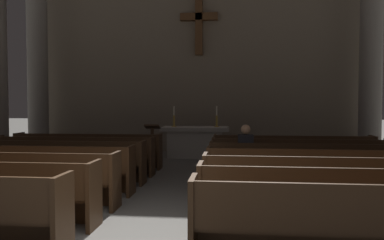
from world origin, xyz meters
The scene contains 19 objects.
pew_left_row_3 centered at (-2.74, 1.89, 0.48)m, with size 4.06×0.50×0.95m.
pew_left_row_4 centered at (-2.74, 2.85, 0.48)m, with size 4.06×0.50×0.95m.
pew_left_row_5 centered at (-2.74, 3.81, 0.48)m, with size 4.06×0.50×0.95m.
pew_left_row_6 centered at (-2.74, 4.77, 0.48)m, with size 4.06×0.50×0.95m.
pew_left_row_7 centered at (-2.74, 5.74, 0.48)m, with size 4.06×0.50×0.95m.
pew_right_row_2 centered at (2.74, 0.92, 0.48)m, with size 4.06×0.50×0.95m.
pew_right_row_3 centered at (2.74, 1.89, 0.48)m, with size 4.06×0.50×0.95m.
pew_right_row_4 centered at (2.74, 2.85, 0.48)m, with size 4.06×0.50×0.95m.
pew_right_row_5 centered at (2.74, 3.81, 0.48)m, with size 4.06×0.50×0.95m.
pew_right_row_6 centered at (2.74, 4.77, 0.48)m, with size 4.06×0.50×0.95m.
pew_right_row_7 centered at (2.74, 5.74, 0.48)m, with size 4.06×0.50×0.95m.
column_left_fourth centered at (-5.62, 8.46, 3.69)m, with size 1.05×1.05×7.56m.
column_right_fourth centered at (5.62, 8.46, 3.69)m, with size 1.05×1.05×7.56m.
altar centered at (0.00, 8.01, 0.53)m, with size 2.20×0.90×1.01m.
candlestick_left centered at (-0.70, 8.01, 1.23)m, with size 0.16×0.16×0.68m.
candlestick_right centered at (0.70, 8.01, 1.23)m, with size 0.16×0.16×0.68m.
apse_with_cross centered at (0.00, 9.66, 4.17)m, with size 12.36×0.50×8.32m.
lectern centered at (-1.17, 6.81, 0.55)m, with size 0.44×0.36×1.15m.
lone_worshipper centered at (1.46, 3.85, 0.69)m, with size 0.32×0.43×1.32m.
Camera 1 is at (1.15, -4.00, 1.74)m, focal length 34.66 mm.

